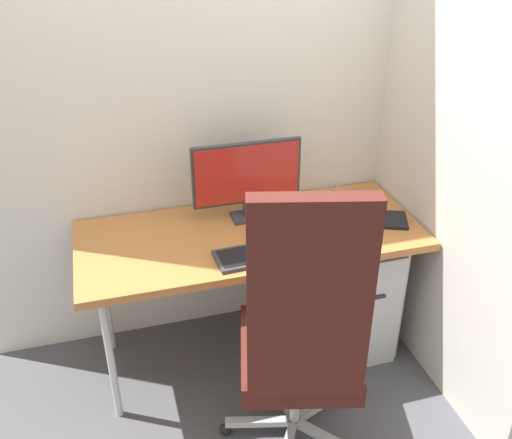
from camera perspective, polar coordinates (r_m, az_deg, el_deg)
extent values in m
plane|color=#4C4C51|center=(3.03, -0.48, -12.95)|extent=(8.00, 8.00, 0.00)
cube|color=silver|center=(2.66, -2.75, 15.44)|extent=(2.53, 0.04, 2.80)
cube|color=silver|center=(2.54, 18.63, 13.30)|extent=(0.04, 1.63, 2.80)
cube|color=#B27038|center=(2.61, -0.54, -1.60)|extent=(1.56, 0.65, 0.04)
cylinder|color=silver|center=(2.57, -14.29, -13.18)|extent=(0.03, 0.03, 0.68)
cylinder|color=silver|center=(2.87, 14.19, -8.03)|extent=(0.03, 0.03, 0.68)
cylinder|color=silver|center=(2.94, -14.84, -7.17)|extent=(0.03, 0.03, 0.68)
cylinder|color=silver|center=(3.20, 10.25, -3.24)|extent=(0.03, 0.03, 0.68)
sphere|color=black|center=(2.66, -3.07, -20.10)|extent=(0.05, 0.05, 0.05)
cube|color=#B2B5BA|center=(2.62, 0.38, -19.49)|extent=(0.30, 0.11, 0.03)
cube|color=#B2B5BA|center=(2.59, 6.87, -20.72)|extent=(0.22, 0.25, 0.03)
sphere|color=black|center=(2.81, 8.64, -16.95)|extent=(0.05, 0.05, 0.05)
cube|color=#B2B5BA|center=(2.70, 6.36, -17.86)|extent=(0.29, 0.14, 0.03)
sphere|color=black|center=(2.85, 1.38, -15.67)|extent=(0.05, 0.05, 0.05)
cube|color=#B2B5BA|center=(2.72, 2.55, -17.17)|extent=(0.05, 0.30, 0.03)
cylinder|color=#B2B5BA|center=(2.50, 3.98, -16.66)|extent=(0.04, 0.04, 0.33)
cube|color=#4C1E19|center=(2.35, 4.16, -13.05)|extent=(0.56, 0.59, 0.10)
cube|color=#4C1E19|center=(1.88, 5.32, -8.31)|extent=(0.41, 0.17, 0.78)
cube|color=silver|center=(2.94, 8.57, -7.02)|extent=(0.40, 0.48, 0.62)
cube|color=#262628|center=(2.69, 10.84, -7.81)|extent=(0.20, 0.01, 0.02)
cube|color=#333338|center=(2.72, -0.83, 0.31)|extent=(0.15, 0.12, 0.01)
cube|color=#333338|center=(2.70, -0.89, 1.25)|extent=(0.04, 0.02, 0.08)
cube|color=#333338|center=(2.63, -0.93, 4.66)|extent=(0.51, 0.02, 0.30)
cube|color=#B2261E|center=(2.61, -0.85, 4.54)|extent=(0.49, 0.01, 0.27)
cube|color=#333338|center=(2.43, 0.44, -3.47)|extent=(0.39, 0.19, 0.02)
cube|color=black|center=(2.42, 0.44, -3.27)|extent=(0.36, 0.15, 0.00)
ellipsoid|color=#9EA0A5|center=(2.52, 9.46, -2.24)|extent=(0.06, 0.09, 0.04)
cylinder|color=#9EA0A5|center=(2.74, 7.65, 1.25)|extent=(0.09, 0.09, 0.09)
cylinder|color=#B2B5BA|center=(2.72, 7.57, 2.23)|extent=(0.02, 0.01, 0.11)
cylinder|color=#B2B5BA|center=(2.72, 7.88, 2.27)|extent=(0.02, 0.01, 0.11)
torus|color=black|center=(2.74, 7.66, 1.43)|extent=(0.04, 0.04, 0.01)
cylinder|color=purple|center=(2.71, 7.66, 1.91)|extent=(0.02, 0.02, 0.12)
cube|color=black|center=(2.75, 12.95, -0.01)|extent=(0.23, 0.21, 0.02)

